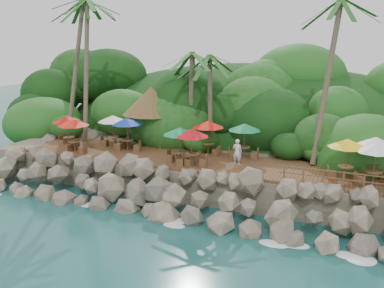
% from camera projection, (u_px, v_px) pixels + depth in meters
% --- Properties ---
extents(ground, '(140.00, 140.00, 0.00)m').
position_uv_depth(ground, '(153.00, 222.00, 24.68)').
color(ground, '#19514F').
rests_on(ground, ground).
extents(land_base, '(32.00, 25.20, 2.10)m').
position_uv_depth(land_base, '(233.00, 145.00, 38.77)').
color(land_base, gray).
rests_on(land_base, ground).
extents(jungle_hill, '(44.80, 28.00, 15.40)m').
position_uv_depth(jungle_hill, '(253.00, 139.00, 45.75)').
color(jungle_hill, '#143811').
rests_on(jungle_hill, ground).
extents(seawall, '(29.00, 4.00, 2.30)m').
position_uv_depth(seawall, '(168.00, 193.00, 26.20)').
color(seawall, gray).
rests_on(seawall, ground).
extents(terrace, '(26.00, 5.00, 0.20)m').
position_uv_depth(terrace, '(192.00, 160.00, 29.54)').
color(terrace, brown).
rests_on(terrace, land_base).
extents(jungle_foliage, '(44.00, 16.00, 12.00)m').
position_uv_depth(jungle_foliage, '(230.00, 158.00, 38.13)').
color(jungle_foliage, '#143811').
rests_on(jungle_foliage, ground).
extents(foam_line, '(25.20, 0.80, 0.06)m').
position_uv_depth(foam_line, '(155.00, 219.00, 24.94)').
color(foam_line, white).
rests_on(foam_line, ground).
extents(palms, '(33.44, 7.47, 12.83)m').
position_uv_depth(palms, '(209.00, 23.00, 29.67)').
color(palms, brown).
rests_on(palms, ground).
extents(palapa, '(4.72, 4.72, 4.60)m').
position_uv_depth(palapa, '(151.00, 101.00, 33.38)').
color(palapa, brown).
rests_on(palapa, ground).
extents(dining_clusters, '(24.30, 5.54, 2.53)m').
position_uv_depth(dining_clusters, '(199.00, 131.00, 28.60)').
color(dining_clusters, brown).
rests_on(dining_clusters, terrace).
extents(railing, '(6.10, 0.10, 1.00)m').
position_uv_depth(railing, '(333.00, 177.00, 23.65)').
color(railing, brown).
rests_on(railing, terrace).
extents(waiter, '(0.68, 0.47, 1.79)m').
position_uv_depth(waiter, '(237.00, 152.00, 27.94)').
color(waiter, silver).
rests_on(waiter, terrace).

